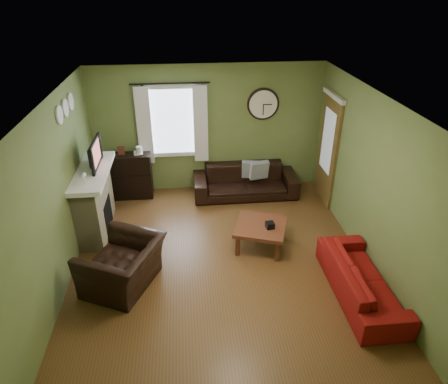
{
  "coord_description": "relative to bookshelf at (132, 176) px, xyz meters",
  "views": [
    {
      "loc": [
        -0.46,
        -5.07,
        4.06
      ],
      "look_at": [
        0.1,
        0.4,
        1.05
      ],
      "focal_mm": 32.0,
      "sensor_mm": 36.0,
      "label": 1
    }
  ],
  "objects": [
    {
      "name": "floor",
      "position": [
        1.58,
        -2.32,
        -0.47
      ],
      "size": [
        4.6,
        5.2,
        0.0
      ],
      "primitive_type": "cube",
      "color": "brown",
      "rests_on": "ground"
    },
    {
      "name": "ceiling",
      "position": [
        1.58,
        -2.32,
        2.13
      ],
      "size": [
        4.6,
        5.2,
        0.0
      ],
      "primitive_type": "cube",
      "color": "white",
      "rests_on": "ground"
    },
    {
      "name": "wall_left",
      "position": [
        -0.72,
        -2.32,
        0.83
      ],
      "size": [
        0.0,
        5.2,
        2.6
      ],
      "primitive_type": "cube",
      "color": "olive",
      "rests_on": "ground"
    },
    {
      "name": "wall_right",
      "position": [
        3.88,
        -2.32,
        0.83
      ],
      "size": [
        0.0,
        5.2,
        2.6
      ],
      "primitive_type": "cube",
      "color": "olive",
      "rests_on": "ground"
    },
    {
      "name": "wall_back",
      "position": [
        1.58,
        0.28,
        0.83
      ],
      "size": [
        4.6,
        0.0,
        2.6
      ],
      "primitive_type": "cube",
      "color": "olive",
      "rests_on": "ground"
    },
    {
      "name": "wall_front",
      "position": [
        1.58,
        -4.92,
        0.83
      ],
      "size": [
        4.6,
        0.0,
        2.6
      ],
      "primitive_type": "cube",
      "color": "olive",
      "rests_on": "ground"
    },
    {
      "name": "fireplace",
      "position": [
        -0.52,
        -1.17,
        0.08
      ],
      "size": [
        0.4,
        1.4,
        1.1
      ],
      "primitive_type": "cube",
      "color": "tan",
      "rests_on": "floor"
    },
    {
      "name": "firebox",
      "position": [
        -0.33,
        -1.17,
        -0.17
      ],
      "size": [
        0.04,
        0.6,
        0.55
      ],
      "primitive_type": "cube",
      "color": "black",
      "rests_on": "fireplace"
    },
    {
      "name": "mantel",
      "position": [
        -0.49,
        -1.17,
        0.67
      ],
      "size": [
        0.58,
        1.6,
        0.08
      ],
      "primitive_type": "cube",
      "color": "white",
      "rests_on": "fireplace"
    },
    {
      "name": "tv",
      "position": [
        -0.47,
        -1.02,
        0.88
      ],
      "size": [
        0.08,
        0.6,
        0.35
      ],
      "primitive_type": "imported",
      "rotation": [
        0.0,
        0.0,
        1.57
      ],
      "color": "black",
      "rests_on": "mantel"
    },
    {
      "name": "tv_screen",
      "position": [
        -0.39,
        -1.02,
        0.94
      ],
      "size": [
        0.02,
        0.62,
        0.36
      ],
      "primitive_type": "cube",
      "color": "#994C3F",
      "rests_on": "mantel"
    },
    {
      "name": "medallion_left",
      "position": [
        -0.7,
        -1.52,
        1.78
      ],
      "size": [
        0.28,
        0.28,
        0.03
      ],
      "primitive_type": "cylinder",
      "color": "white",
      "rests_on": "wall_left"
    },
    {
      "name": "medallion_mid",
      "position": [
        -0.7,
        -1.17,
        1.78
      ],
      "size": [
        0.28,
        0.28,
        0.03
      ],
      "primitive_type": "cylinder",
      "color": "white",
      "rests_on": "wall_left"
    },
    {
      "name": "medallion_right",
      "position": [
        -0.7,
        -0.82,
        1.78
      ],
      "size": [
        0.28,
        0.28,
        0.03
      ],
      "primitive_type": "cylinder",
      "color": "white",
      "rests_on": "wall_left"
    },
    {
      "name": "window_pane",
      "position": [
        0.88,
        0.26,
        1.03
      ],
      "size": [
        1.0,
        0.02,
        1.3
      ],
      "primitive_type": null,
      "color": "silver",
      "rests_on": "wall_back"
    },
    {
      "name": "curtain_rod",
      "position": [
        0.88,
        0.16,
        1.8
      ],
      "size": [
        0.03,
        0.03,
        1.5
      ],
      "primitive_type": "cylinder",
      "color": "black",
      "rests_on": "wall_back"
    },
    {
      "name": "curtain_left",
      "position": [
        0.33,
        0.16,
        0.98
      ],
      "size": [
        0.28,
        0.04,
        1.55
      ],
      "primitive_type": "cube",
      "color": "white",
      "rests_on": "wall_back"
    },
    {
      "name": "curtain_right",
      "position": [
        1.43,
        0.16,
        0.98
      ],
      "size": [
        0.28,
        0.04,
        1.55
      ],
      "primitive_type": "cube",
      "color": "white",
      "rests_on": "wall_back"
    },
    {
      "name": "wall_clock",
      "position": [
        2.68,
        0.23,
        1.33
      ],
      "size": [
        0.64,
        0.06,
        0.64
      ],
      "primitive_type": null,
      "color": "white",
      "rests_on": "wall_back"
    },
    {
      "name": "door",
      "position": [
        3.85,
        -0.47,
        0.58
      ],
      "size": [
        0.05,
        0.9,
        2.1
      ],
      "primitive_type": "cube",
      "color": "brown",
      "rests_on": "floor"
    },
    {
      "name": "bookshelf",
      "position": [
        0.0,
        0.0,
        0.0
      ],
      "size": [
        0.79,
        0.34,
        0.94
      ],
      "primitive_type": null,
      "color": "black",
      "rests_on": "floor"
    },
    {
      "name": "book",
      "position": [
        0.09,
        0.02,
        0.49
      ],
      "size": [
        0.21,
        0.26,
        0.02
      ],
      "primitive_type": "imported",
      "rotation": [
        0.0,
        0.0,
        0.15
      ],
      "color": "#5B2D1C",
      "rests_on": "bookshelf"
    },
    {
      "name": "sofa_brown",
      "position": [
        2.3,
        -0.15,
        -0.16
      ],
      "size": [
        2.11,
        0.83,
        0.62
      ],
      "primitive_type": "imported",
      "color": "black",
      "rests_on": "floor"
    },
    {
      "name": "pillow_left",
      "position": [
        2.42,
        -0.11,
        0.08
      ],
      "size": [
        0.38,
        0.17,
        0.37
      ],
      "primitive_type": "cube",
      "rotation": [
        0.0,
        0.0,
        -0.18
      ],
      "color": "gray",
      "rests_on": "sofa_brown"
    },
    {
      "name": "pillow_right",
      "position": [
        2.58,
        -0.16,
        0.08
      ],
      "size": [
        0.4,
        0.19,
        0.38
      ],
      "primitive_type": "cube",
      "rotation": [
        0.0,
        0.0,
        0.2
      ],
      "color": "gray",
      "rests_on": "sofa_brown"
    },
    {
      "name": "sofa_red",
      "position": [
        3.5,
        -3.26,
        -0.2
      ],
      "size": [
        0.72,
        1.85,
        0.54
      ],
      "primitive_type": "imported",
      "rotation": [
        0.0,
        0.0,
        1.57
      ],
      "color": "maroon",
      "rests_on": "floor"
    },
    {
      "name": "armchair",
      "position": [
        0.12,
        -2.7,
        -0.12
      ],
      "size": [
        1.32,
        1.39,
        0.71
      ],
      "primitive_type": "imported",
      "rotation": [
        0.0,
        0.0,
        -2.0
      ],
      "color": "black",
      "rests_on": "floor"
    },
    {
      "name": "coffee_table",
      "position": [
        2.29,
        -1.97,
        -0.26
      ],
      "size": [
        1.02,
        1.02,
        0.43
      ],
      "primitive_type": null,
      "rotation": [
        0.0,
        0.0,
        -0.33
      ],
      "color": "#5B2D1C",
      "rests_on": "floor"
    },
    {
      "name": "tissue_box",
      "position": [
        2.41,
        -2.07,
        -0.07
      ],
      "size": [
        0.14,
        0.14,
        0.1
      ],
      "primitive_type": "cube",
      "rotation": [
        0.0,
        0.0,
        0.11
      ],
      "color": "black",
      "rests_on": "coffee_table"
    },
    {
      "name": "wine_glass_a",
      "position": [
        -0.47,
        -1.73,
        0.8
      ],
      "size": [
        0.06,
        0.06,
        0.18
      ],
      "primitive_type": null,
      "color": "white",
      "rests_on": "mantel"
    },
    {
      "name": "wine_glass_b",
      "position": [
        -0.47,
        -1.67,
        0.81
      ],
      "size": [
        0.07,
        0.07,
        0.19
      ],
      "primitive_type": null,
      "color": "white",
      "rests_on": "mantel"
    }
  ]
}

